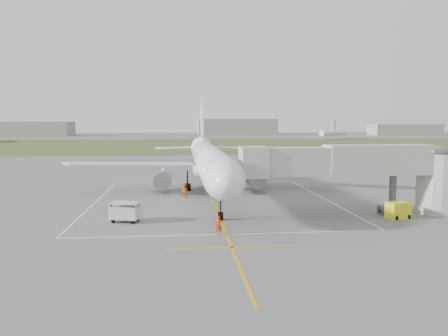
{
  "coord_description": "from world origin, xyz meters",
  "views": [
    {
      "loc": [
        -3.82,
        -56.18,
        9.51
      ],
      "look_at": [
        1.39,
        -4.0,
        4.0
      ],
      "focal_mm": 35.0,
      "sensor_mm": 36.0,
      "label": 1
    }
  ],
  "objects": [
    {
      "name": "airliner",
      "position": [
        -0.0,
        0.75,
        4.39
      ],
      "size": [
        38.93,
        46.75,
        13.52
      ],
      "color": "white",
      "rests_on": "ground"
    },
    {
      "name": "grass_strip",
      "position": [
        0.0,
        130.0,
        0.01
      ],
      "size": [
        700.0,
        120.0,
        0.02
      ],
      "primitive_type": "cube",
      "color": "#344A20",
      "rests_on": "ground"
    },
    {
      "name": "distant_hangars",
      "position": [
        -16.15,
        265.19,
        5.17
      ],
      "size": [
        345.0,
        49.0,
        12.0
      ],
      "color": "gray",
      "rests_on": "ground"
    },
    {
      "name": "ground",
      "position": [
        0.0,
        0.0,
        0.0
      ],
      "size": [
        700.0,
        700.0,
        0.0
      ],
      "primitive_type": "plane",
      "color": "#58585A",
      "rests_on": "ground"
    },
    {
      "name": "distant_aircraft",
      "position": [
        -7.67,
        177.2,
        3.59
      ],
      "size": [
        200.63,
        47.65,
        8.85
      ],
      "color": "white",
      "rests_on": "ground"
    },
    {
      "name": "ramp_worker_wing",
      "position": [
        -3.34,
        -1.51,
        0.85
      ],
      "size": [
        1.03,
        0.93,
        1.71
      ],
      "primitive_type": "imported",
      "rotation": [
        0.0,
        0.0,
        2.71
      ],
      "color": "#FF6008",
      "rests_on": "ground"
    },
    {
      "name": "gpu_unit",
      "position": [
        17.6,
        -15.56,
        0.81
      ],
      "size": [
        2.46,
        1.99,
        1.63
      ],
      "rotation": [
        0.0,
        0.0,
        0.26
      ],
      "color": "yellow",
      "rests_on": "ground"
    },
    {
      "name": "ramp_worker_nose",
      "position": [
        -0.66,
        -20.03,
        0.81
      ],
      "size": [
        0.62,
        0.43,
        1.62
      ],
      "primitive_type": "imported",
      "rotation": [
        0.0,
        0.0,
        -0.07
      ],
      "color": "#D63906",
      "rests_on": "ground"
    },
    {
      "name": "baggage_cart",
      "position": [
        -9.14,
        -14.42,
        0.98
      ],
      "size": [
        3.11,
        2.39,
        1.91
      ],
      "rotation": [
        0.0,
        0.0,
        -0.31
      ],
      "color": "#B8B8B8",
      "rests_on": "ground"
    },
    {
      "name": "jet_bridge",
      "position": [
        15.72,
        -13.5,
        4.74
      ],
      "size": [
        23.4,
        5.0,
        7.2
      ],
      "color": "#ADAA9D",
      "rests_on": "ground"
    },
    {
      "name": "apron_markings",
      "position": [
        0.0,
        -5.82,
        0.01
      ],
      "size": [
        28.2,
        60.0,
        0.01
      ],
      "color": "#D29B0C",
      "rests_on": "ground"
    }
  ]
}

